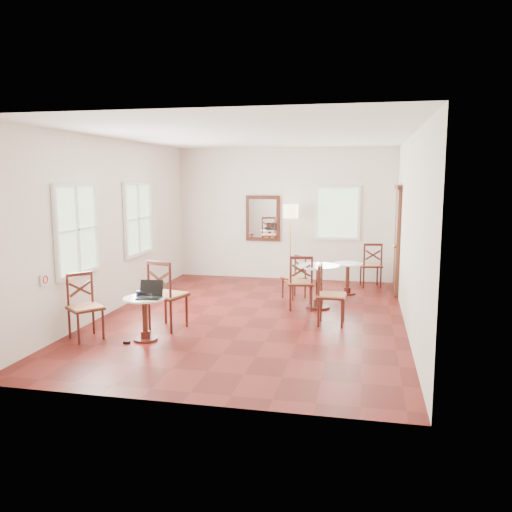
{
  "coord_description": "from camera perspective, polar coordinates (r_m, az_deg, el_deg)",
  "views": [
    {
      "loc": [
        1.83,
        -8.43,
        2.34
      ],
      "look_at": [
        0.0,
        0.3,
        1.0
      ],
      "focal_mm": 36.82,
      "sensor_mm": 36.0,
      "label": 1
    }
  ],
  "objects": [
    {
      "name": "cafe_table_mid",
      "position": [
        9.48,
        6.81,
        -2.79
      ],
      "size": [
        0.74,
        0.74,
        0.79
      ],
      "color": "#441711",
      "rests_on": "ground"
    },
    {
      "name": "chair_mid_a",
      "position": [
        9.39,
        4.89,
        -2.87
      ],
      "size": [
        0.52,
        0.52,
        0.98
      ],
      "rotation": [
        0.0,
        0.0,
        3.29
      ],
      "color": "#441711",
      "rests_on": "ground"
    },
    {
      "name": "laptop",
      "position": [
        7.67,
        -11.42,
        -4.01
      ],
      "size": [
        0.36,
        0.31,
        0.24
      ],
      "rotation": [
        0.0,
        0.0,
        0.11
      ],
      "color": "black",
      "rests_on": "cafe_table_near"
    },
    {
      "name": "cafe_table_near",
      "position": [
        7.76,
        -11.99,
        -6.17
      ],
      "size": [
        0.6,
        0.6,
        0.63
      ],
      "color": "#441711",
      "rests_on": "ground"
    },
    {
      "name": "chair_back_b",
      "position": [
        10.26,
        4.25,
        -2.32
      ],
      "size": [
        0.54,
        0.54,
        0.82
      ],
      "rotation": [
        0.0,
        0.0,
        -0.75
      ],
      "color": "#441711",
      "rests_on": "ground"
    },
    {
      "name": "ground",
      "position": [
        8.94,
        -0.4,
        -6.64
      ],
      "size": [
        7.0,
        7.0,
        0.0
      ],
      "primitive_type": "plane",
      "color": "#5F1410",
      "rests_on": "ground"
    },
    {
      "name": "chair_near_b",
      "position": [
        8.06,
        -18.12,
        -5.25
      ],
      "size": [
        0.62,
        0.62,
        0.96
      ],
      "rotation": [
        0.0,
        0.0,
        0.88
      ],
      "color": "#441711",
      "rests_on": "ground"
    },
    {
      "name": "mouse",
      "position": [
        7.85,
        -11.97,
        -4.05
      ],
      "size": [
        0.11,
        0.09,
        0.04
      ],
      "primitive_type": "ellipsoid",
      "rotation": [
        0.0,
        0.0,
        -0.28
      ],
      "color": "black",
      "rests_on": "cafe_table_near"
    },
    {
      "name": "power_adapter",
      "position": [
        7.77,
        -13.87,
        -9.09
      ],
      "size": [
        0.09,
        0.05,
        0.04
      ],
      "primitive_type": "cube",
      "color": "black",
      "rests_on": "ground"
    },
    {
      "name": "navy_mug",
      "position": [
        7.79,
        -12.64,
        -4.01
      ],
      "size": [
        0.1,
        0.07,
        0.08
      ],
      "color": "black",
      "rests_on": "cafe_table_near"
    },
    {
      "name": "cafe_table_back",
      "position": [
        10.74,
        9.91,
        -2.03
      ],
      "size": [
        0.6,
        0.6,
        0.63
      ],
      "color": "#441711",
      "rests_on": "ground"
    },
    {
      "name": "chair_near_a",
      "position": [
        8.24,
        -9.69,
        -4.18
      ],
      "size": [
        0.62,
        0.62,
        1.09
      ],
      "rotation": [
        0.0,
        0.0,
        2.87
      ],
      "color": "#441711",
      "rests_on": "ground"
    },
    {
      "name": "chair_back_a",
      "position": [
        11.52,
        12.4,
        -0.95
      ],
      "size": [
        0.52,
        0.52,
        0.96
      ],
      "rotation": [
        0.0,
        0.0,
        3.32
      ],
      "color": "#441711",
      "rests_on": "ground"
    },
    {
      "name": "room_shell",
      "position": [
        8.92,
        -0.42,
        5.65
      ],
      "size": [
        5.02,
        7.02,
        3.01
      ],
      "color": "white",
      "rests_on": "ground"
    },
    {
      "name": "water_glass",
      "position": [
        7.54,
        -11.48,
        -4.36
      ],
      "size": [
        0.05,
        0.05,
        0.09
      ],
      "primitive_type": "cylinder",
      "color": "white",
      "rests_on": "cafe_table_near"
    },
    {
      "name": "chair_mid_b",
      "position": [
        8.47,
        8.01,
        -4.19
      ],
      "size": [
        0.46,
        0.46,
        0.98
      ],
      "rotation": [
        0.0,
        0.0,
        1.55
      ],
      "color": "#441711",
      "rests_on": "ground"
    },
    {
      "name": "floor_lamp",
      "position": [
        11.73,
        3.78,
        4.3
      ],
      "size": [
        0.34,
        0.34,
        1.74
      ],
      "color": "#BF8C3F",
      "rests_on": "ground"
    }
  ]
}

